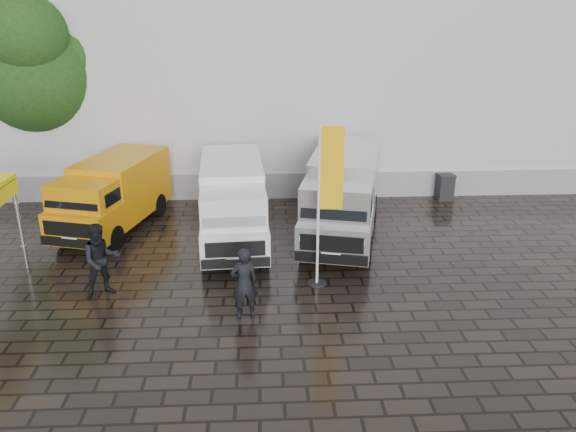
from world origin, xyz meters
The scene contains 11 objects.
ground centered at (0.00, 0.00, 0.00)m, with size 120.00×120.00×0.00m, color black.
exhibition_hall centered at (2.00, 16.00, 6.00)m, with size 44.00×16.00×12.00m, color silver.
hall_plinth centered at (2.00, 7.95, 0.50)m, with size 44.00×0.15×1.00m, color gray.
van_yellow centered at (-6.77, 4.91, 1.17)m, with size 1.95×5.07×2.34m, color orange, non-canonical shape.
van_white centered at (-2.71, 3.74, 1.25)m, with size 1.92×5.75×2.49m, color white, non-canonical shape.
van_silver centered at (0.80, 3.96, 1.34)m, with size 2.06×6.18×2.68m, color silver, non-canonical shape.
flagpole centered at (-0.14, 0.63, 2.49)m, with size 0.88×0.50×4.52m.
tree centered at (-10.21, 8.84, 5.05)m, with size 4.39×4.39×7.87m.
wheelie_bin centered at (5.33, 7.49, 0.51)m, with size 0.61×0.61×1.01m, color black.
person_front centered at (-2.24, -1.03, 0.92)m, with size 0.67×0.44×1.83m, color black.
person_tent centered at (-5.95, 0.30, 0.99)m, with size 0.96×0.75×1.98m, color black.
Camera 1 is at (-1.74, -13.01, 7.16)m, focal length 35.00 mm.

